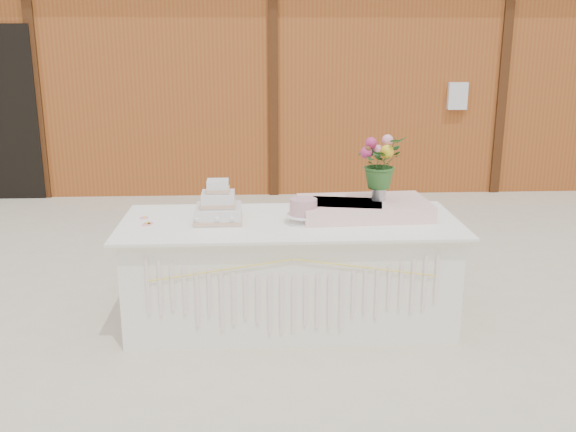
% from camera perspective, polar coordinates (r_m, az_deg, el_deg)
% --- Properties ---
extents(ground, '(80.00, 80.00, 0.00)m').
position_cam_1_polar(ground, '(4.82, 0.18, -9.23)').
color(ground, beige).
rests_on(ground, ground).
extents(barn, '(12.60, 4.60, 3.30)m').
position_cam_1_polar(barn, '(10.38, -1.71, 13.57)').
color(barn, brown).
rests_on(barn, ground).
extents(cake_table, '(2.40, 1.00, 0.77)m').
position_cam_1_polar(cake_table, '(4.67, 0.19, -4.94)').
color(cake_table, white).
rests_on(cake_table, ground).
extents(wedding_cake, '(0.34, 0.34, 0.30)m').
position_cam_1_polar(wedding_cake, '(4.54, -6.20, 0.77)').
color(wedding_cake, silver).
rests_on(wedding_cake, cake_table).
extents(pink_cake_stand, '(0.24, 0.24, 0.18)m').
position_cam_1_polar(pink_cake_stand, '(4.46, 1.38, 0.57)').
color(pink_cake_stand, white).
rests_on(pink_cake_stand, cake_table).
extents(satin_runner, '(0.95, 0.58, 0.12)m').
position_cam_1_polar(satin_runner, '(4.69, 6.76, 0.70)').
color(satin_runner, '#F5CDC5').
rests_on(satin_runner, cake_table).
extents(flower_vase, '(0.10, 0.10, 0.14)m').
position_cam_1_polar(flower_vase, '(4.68, 8.08, 2.25)').
color(flower_vase, '#B9B9BE').
rests_on(flower_vase, satin_runner).
extents(bouquet, '(0.44, 0.44, 0.37)m').
position_cam_1_polar(bouquet, '(4.63, 8.20, 5.32)').
color(bouquet, '#2D5C24').
rests_on(bouquet, flower_vase).
extents(loose_flowers, '(0.23, 0.33, 0.02)m').
position_cam_1_polar(loose_flowers, '(4.63, -12.34, -0.41)').
color(loose_flowers, pink).
rests_on(loose_flowers, cake_table).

